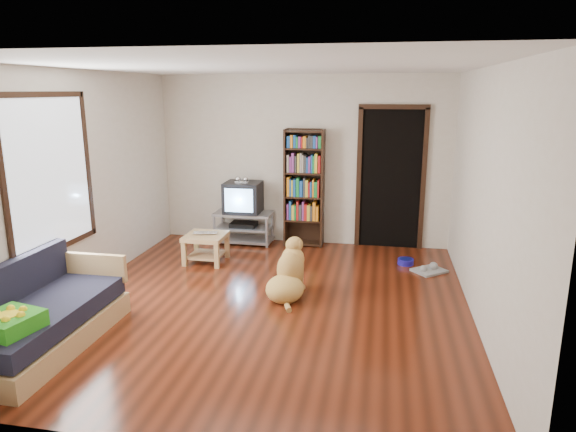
% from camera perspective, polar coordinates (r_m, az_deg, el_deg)
% --- Properties ---
extents(ground, '(5.00, 5.00, 0.00)m').
position_cam_1_polar(ground, '(5.95, -2.30, -9.59)').
color(ground, '#5D2110').
rests_on(ground, ground).
extents(ceiling, '(5.00, 5.00, 0.00)m').
position_cam_1_polar(ceiling, '(5.47, -2.57, 16.28)').
color(ceiling, white).
rests_on(ceiling, ground).
extents(wall_back, '(4.50, 0.00, 4.50)m').
position_cam_1_polar(wall_back, '(7.99, 1.65, 6.15)').
color(wall_back, beige).
rests_on(wall_back, ground).
extents(wall_front, '(4.50, 0.00, 4.50)m').
position_cam_1_polar(wall_front, '(3.26, -12.45, -5.53)').
color(wall_front, beige).
rests_on(wall_front, ground).
extents(wall_left, '(0.00, 5.00, 5.00)m').
position_cam_1_polar(wall_left, '(6.45, -22.31, 3.29)').
color(wall_left, beige).
rests_on(wall_left, ground).
extents(wall_right, '(0.00, 5.00, 5.00)m').
position_cam_1_polar(wall_right, '(5.52, 20.99, 1.78)').
color(wall_right, beige).
rests_on(wall_right, ground).
extents(green_cushion, '(0.50, 0.50, 0.14)m').
position_cam_1_polar(green_cushion, '(4.91, -28.54, -10.36)').
color(green_cushion, '#37981C').
rests_on(green_cushion, sofa).
extents(laptop, '(0.37, 0.28, 0.03)m').
position_cam_1_polar(laptop, '(7.24, -9.23, -2.00)').
color(laptop, silver).
rests_on(laptop, coffee_table).
extents(dog_bowl, '(0.22, 0.22, 0.08)m').
position_cam_1_polar(dog_bowl, '(7.36, 12.94, -4.96)').
color(dog_bowl, '#1D1594').
rests_on(dog_bowl, ground).
extents(grey_rag, '(0.51, 0.50, 0.03)m').
position_cam_1_polar(grey_rag, '(7.15, 15.41, -5.87)').
color(grey_rag, '#959595').
rests_on(grey_rag, ground).
extents(window, '(0.03, 1.46, 1.70)m').
position_cam_1_polar(window, '(6.01, -24.91, 4.27)').
color(window, white).
rests_on(window, wall_left).
extents(doorway, '(1.03, 0.05, 2.19)m').
position_cam_1_polar(doorway, '(7.90, 11.36, 4.47)').
color(doorway, black).
rests_on(doorway, wall_back).
extents(tv_stand, '(0.90, 0.45, 0.50)m').
position_cam_1_polar(tv_stand, '(8.14, -4.95, -1.16)').
color(tv_stand, '#99999E').
rests_on(tv_stand, ground).
extents(crt_tv, '(0.55, 0.52, 0.58)m').
position_cam_1_polar(crt_tv, '(8.05, -4.97, 2.14)').
color(crt_tv, black).
rests_on(crt_tv, tv_stand).
extents(bookshelf, '(0.60, 0.30, 1.80)m').
position_cam_1_polar(bookshelf, '(7.87, 1.82, 3.83)').
color(bookshelf, black).
rests_on(bookshelf, ground).
extents(sofa, '(0.80, 1.80, 0.80)m').
position_cam_1_polar(sofa, '(5.45, -25.82, -10.35)').
color(sofa, tan).
rests_on(sofa, ground).
extents(coffee_table, '(0.55, 0.55, 0.40)m').
position_cam_1_polar(coffee_table, '(7.31, -9.11, -2.94)').
color(coffee_table, tan).
rests_on(coffee_table, ground).
extents(dog, '(0.52, 0.87, 0.70)m').
position_cam_1_polar(dog, '(6.03, 0.08, -6.62)').
color(dog, tan).
rests_on(dog, ground).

